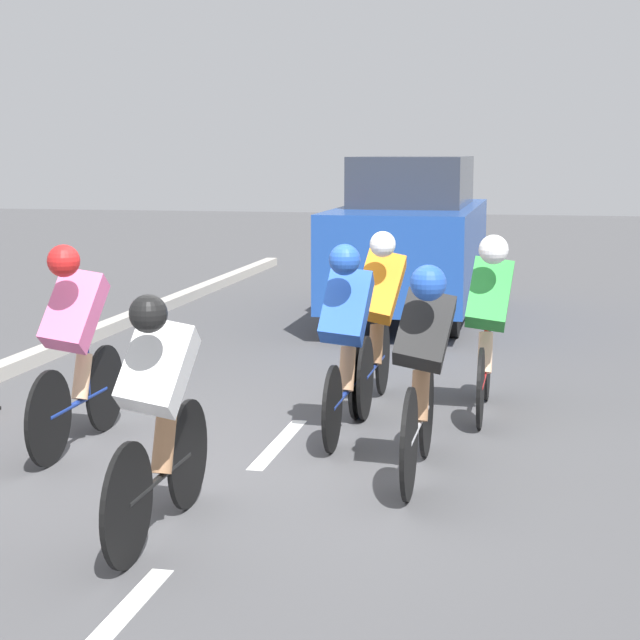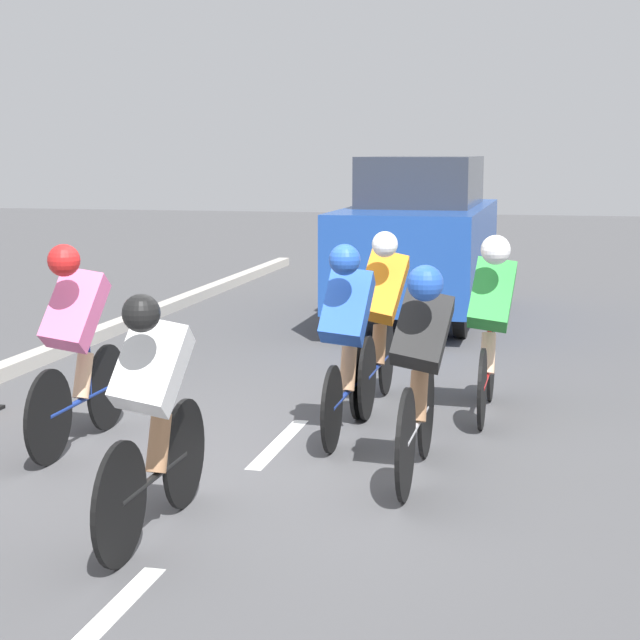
{
  "view_description": "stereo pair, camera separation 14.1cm",
  "coord_description": "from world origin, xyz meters",
  "px_view_note": "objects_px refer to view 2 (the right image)",
  "views": [
    {
      "loc": [
        -1.9,
        7.13,
        2.18
      ],
      "look_at": [
        -0.32,
        -0.41,
        0.95
      ],
      "focal_mm": 60.0,
      "sensor_mm": 36.0,
      "label": 1
    },
    {
      "loc": [
        -2.04,
        7.1,
        2.18
      ],
      "look_at": [
        -0.32,
        -0.41,
        0.95
      ],
      "focal_mm": 60.0,
      "sensor_mm": 36.0,
      "label": 2
    }
  ],
  "objects_px": {
    "cyclist_green": "(491,319)",
    "cyclist_orange": "(380,316)",
    "cyclist_blue": "(346,334)",
    "cyclist_white": "(152,411)",
    "cyclist_black": "(420,367)",
    "cyclist_pink": "(76,341)",
    "support_car": "(420,238)"
  },
  "relations": [
    {
      "from": "cyclist_blue",
      "to": "cyclist_black",
      "type": "bearing_deg",
      "value": 125.75
    },
    {
      "from": "cyclist_black",
      "to": "cyclist_white",
      "type": "bearing_deg",
      "value": 46.95
    },
    {
      "from": "cyclist_blue",
      "to": "cyclist_green",
      "type": "xyz_separation_m",
      "value": [
        -1.02,
        -0.89,
        0.01
      ]
    },
    {
      "from": "cyclist_pink",
      "to": "cyclist_white",
      "type": "distance_m",
      "value": 2.02
    },
    {
      "from": "cyclist_orange",
      "to": "support_car",
      "type": "relative_size",
      "value": 0.38
    },
    {
      "from": "cyclist_black",
      "to": "cyclist_pink",
      "type": "bearing_deg",
      "value": -4.5
    },
    {
      "from": "cyclist_white",
      "to": "support_car",
      "type": "height_order",
      "value": "support_car"
    },
    {
      "from": "cyclist_pink",
      "to": "support_car",
      "type": "xyz_separation_m",
      "value": [
        -1.6,
        -6.75,
        0.24
      ]
    },
    {
      "from": "cyclist_pink",
      "to": "cyclist_orange",
      "type": "distance_m",
      "value": 2.61
    },
    {
      "from": "cyclist_blue",
      "to": "cyclist_green",
      "type": "distance_m",
      "value": 1.35
    },
    {
      "from": "cyclist_white",
      "to": "cyclist_black",
      "type": "distance_m",
      "value": 1.92
    },
    {
      "from": "cyclist_white",
      "to": "cyclist_black",
      "type": "xyz_separation_m",
      "value": [
        -1.31,
        -1.4,
        0.03
      ]
    },
    {
      "from": "cyclist_pink",
      "to": "cyclist_white",
      "type": "xyz_separation_m",
      "value": [
        -1.23,
        1.6,
        -0.07
      ]
    },
    {
      "from": "cyclist_black",
      "to": "cyclist_orange",
      "type": "distance_m",
      "value": 2.02
    },
    {
      "from": "cyclist_black",
      "to": "cyclist_green",
      "type": "distance_m",
      "value": 1.87
    },
    {
      "from": "cyclist_blue",
      "to": "cyclist_black",
      "type": "xyz_separation_m",
      "value": [
        -0.69,
        0.96,
        -0.03
      ]
    },
    {
      "from": "cyclist_blue",
      "to": "cyclist_orange",
      "type": "bearing_deg",
      "value": -95.51
    },
    {
      "from": "cyclist_blue",
      "to": "cyclist_white",
      "type": "distance_m",
      "value": 2.44
    },
    {
      "from": "cyclist_pink",
      "to": "support_car",
      "type": "relative_size",
      "value": 0.38
    },
    {
      "from": "cyclist_green",
      "to": "support_car",
      "type": "xyz_separation_m",
      "value": [
        1.27,
        -5.1,
        0.24
      ]
    },
    {
      "from": "cyclist_pink",
      "to": "cyclist_orange",
      "type": "xyz_separation_m",
      "value": [
        -1.95,
        -1.73,
        -0.01
      ]
    },
    {
      "from": "cyclist_pink",
      "to": "cyclist_blue",
      "type": "bearing_deg",
      "value": -157.75
    },
    {
      "from": "cyclist_pink",
      "to": "cyclist_green",
      "type": "relative_size",
      "value": 1.0
    },
    {
      "from": "cyclist_white",
      "to": "cyclist_orange",
      "type": "bearing_deg",
      "value": -102.11
    },
    {
      "from": "cyclist_green",
      "to": "cyclist_orange",
      "type": "relative_size",
      "value": 1.01
    },
    {
      "from": "cyclist_black",
      "to": "support_car",
      "type": "bearing_deg",
      "value": -82.31
    },
    {
      "from": "cyclist_blue",
      "to": "cyclist_white",
      "type": "bearing_deg",
      "value": 75.25
    },
    {
      "from": "cyclist_pink",
      "to": "cyclist_blue",
      "type": "xyz_separation_m",
      "value": [
        -1.85,
        -0.76,
        -0.01
      ]
    },
    {
      "from": "support_car",
      "to": "cyclist_black",
      "type": "bearing_deg",
      "value": 97.69
    },
    {
      "from": "cyclist_blue",
      "to": "support_car",
      "type": "distance_m",
      "value": 6.0
    },
    {
      "from": "cyclist_white",
      "to": "support_car",
      "type": "relative_size",
      "value": 0.38
    },
    {
      "from": "cyclist_white",
      "to": "cyclist_black",
      "type": "height_order",
      "value": "cyclist_black"
    }
  ]
}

